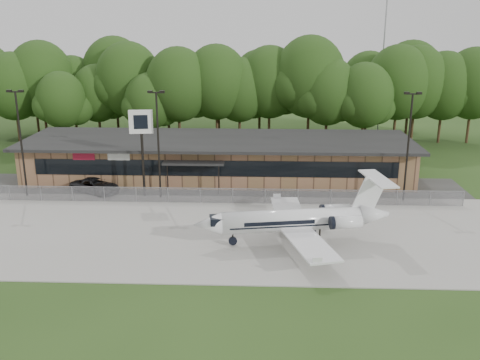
{
  "coord_description": "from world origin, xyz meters",
  "views": [
    {
      "loc": [
        4.58,
        -31.73,
        16.25
      ],
      "look_at": [
        2.79,
        12.0,
        3.22
      ],
      "focal_mm": 40.0,
      "sensor_mm": 36.0,
      "label": 1
    }
  ],
  "objects_px": {
    "suv": "(95,186)",
    "pole_sign": "(141,131)",
    "terminal": "(219,157)",
    "business_jet": "(298,221)"
  },
  "relations": [
    {
      "from": "terminal",
      "to": "business_jet",
      "type": "bearing_deg",
      "value": -67.31
    },
    {
      "from": "terminal",
      "to": "suv",
      "type": "bearing_deg",
      "value": -152.19
    },
    {
      "from": "terminal",
      "to": "business_jet",
      "type": "distance_m",
      "value": 19.31
    },
    {
      "from": "terminal",
      "to": "pole_sign",
      "type": "distance_m",
      "value": 10.62
    },
    {
      "from": "business_jet",
      "to": "suv",
      "type": "relative_size",
      "value": 2.93
    },
    {
      "from": "business_jet",
      "to": "pole_sign",
      "type": "distance_m",
      "value": 18.23
    },
    {
      "from": "suv",
      "to": "pole_sign",
      "type": "relative_size",
      "value": 0.61
    },
    {
      "from": "business_jet",
      "to": "suv",
      "type": "xyz_separation_m",
      "value": [
        -19.13,
        11.65,
        -1.1
      ]
    },
    {
      "from": "business_jet",
      "to": "suv",
      "type": "bearing_deg",
      "value": 138.79
    },
    {
      "from": "terminal",
      "to": "pole_sign",
      "type": "height_order",
      "value": "pole_sign"
    }
  ]
}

